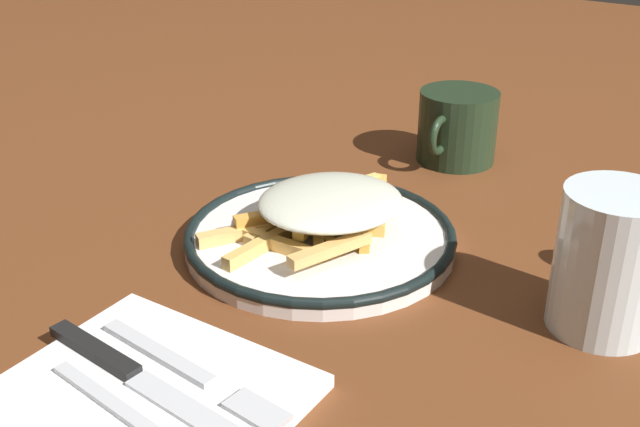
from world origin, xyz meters
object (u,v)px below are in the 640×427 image
plate (320,237)px  fries_heap (326,207)px  napkin (150,394)px  fork (189,371)px  water_glass (609,262)px  knife (131,374)px  coffee_mug (457,127)px

plate → fries_heap: size_ratio=1.25×
napkin → fork: bearing=155.5°
napkin → water_glass: size_ratio=1.70×
fork → plate: bearing=-171.5°
fries_heap → fork: size_ratio=1.15×
plate → water_glass: water_glass is taller
plate → knife: size_ratio=1.20×
knife → water_glass: bearing=135.4°
fries_heap → knife: bearing=-0.3°
plate → knife: 0.24m
plate → coffee_mug: (-0.26, 0.02, 0.03)m
plate → water_glass: (-0.01, 0.25, 0.05)m
fries_heap → napkin: 0.26m
knife → coffee_mug: 0.51m
fork → coffee_mug: (-0.48, -0.01, 0.03)m
plate → knife: bearing=0.5°
napkin → fork: size_ratio=1.11×
fork → knife: (0.02, -0.03, 0.00)m
fries_heap → water_glass: size_ratio=1.76×
plate → fork: 0.22m
knife → water_glass: water_glass is taller
fries_heap → knife: fries_heap is taller
knife → coffee_mug: size_ratio=1.79×
napkin → knife: (-0.00, -0.02, 0.01)m
fork → water_glass: bearing=136.2°
fries_heap → coffee_mug: bearing=176.6°
napkin → water_glass: bearing=137.8°
plate → coffee_mug: bearing=176.0°
knife → coffee_mug: (-0.51, 0.02, 0.03)m
knife → napkin: bearing=83.7°
water_glass → knife: bearing=-44.6°
fries_heap → knife: 0.25m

